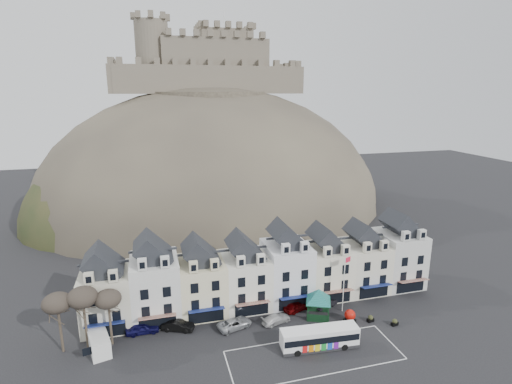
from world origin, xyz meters
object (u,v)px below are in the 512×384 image
car_black (178,325)px  car_silver (235,324)px  red_buoy (350,316)px  flagpole (344,280)px  car_maroon (297,306)px  bus_shelter (319,295)px  car_navy (142,328)px  white_van (99,342)px  car_white (276,319)px  car_charcoal (326,303)px  bus (319,337)px

car_black → car_silver: bearing=-79.2°
red_buoy → flagpole: 5.15m
car_black → car_maroon: 18.02m
bus_shelter → car_silver: size_ratio=1.34×
car_navy → car_silver: car_navy is taller
car_black → bus_shelter: bearing=-73.5°
red_buoy → car_black: (-24.30, 4.52, -0.26)m
white_van → car_white: size_ratio=1.27×
white_van → car_navy: size_ratio=1.23×
flagpole → car_charcoal: flagpole is taller
car_charcoal → red_buoy: bearing=174.3°
red_buoy → car_charcoal: red_buoy is taller
bus_shelter → car_maroon: bus_shelter is taller
red_buoy → car_black: size_ratio=0.43×
bus_shelter → car_maroon: 4.41m
car_black → car_white: car_black is taller
car_charcoal → car_navy: bearing=64.9°
bus_shelter → car_black: 20.68m
bus_shelter → flagpole: bearing=30.7°
flagpole → car_charcoal: (-2.07, 1.72, -4.44)m
car_black → flagpole: bearing=-71.4°
bus_shelter → flagpole: 4.67m
flagpole → car_navy: bearing=175.9°
red_buoy → car_silver: red_buoy is taller
red_buoy → car_silver: bearing=169.8°
car_silver → car_charcoal: (14.86, 1.81, -0.01)m
white_van → car_maroon: 28.31m
white_van → car_silver: 18.04m
car_charcoal → car_silver: bearing=72.6°
white_van → car_maroon: white_van is taller
flagpole → red_buoy: bearing=-98.6°
red_buoy → car_maroon: (-6.29, 4.99, -0.27)m
red_buoy → car_navy: red_buoy is taller
car_charcoal → car_white: bearing=79.3°
car_black → car_charcoal: car_black is taller
bus → car_black: (-17.54, 8.90, -0.85)m
bus_shelter → white_van: bearing=-156.4°
car_silver → car_maroon: size_ratio=1.13×
bus_shelter → car_navy: 25.48m
flagpole → car_white: (-10.86, -0.40, -4.48)m
bus_shelter → red_buoy: bus_shelter is taller
flagpole → car_silver: bearing=-179.7°
bus → car_navy: size_ratio=2.28×
bus_shelter → car_silver: (-12.57, 0.44, -2.83)m
white_van → car_silver: bearing=-13.5°
bus → car_maroon: (0.48, 9.37, -0.86)m
car_silver → car_white: car_silver is taller
bus_shelter → car_navy: bus_shelter is taller
car_navy → car_black: bearing=-98.6°
bus_shelter → red_buoy: 5.29m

